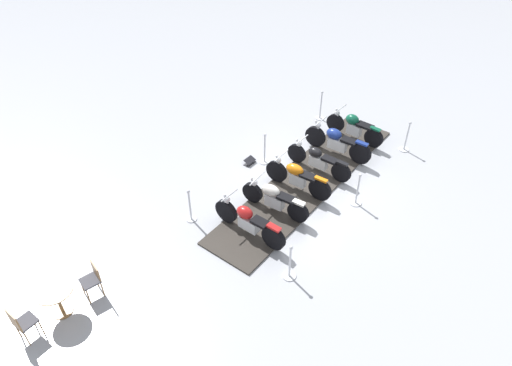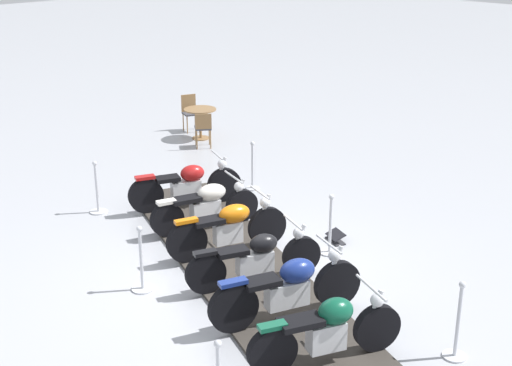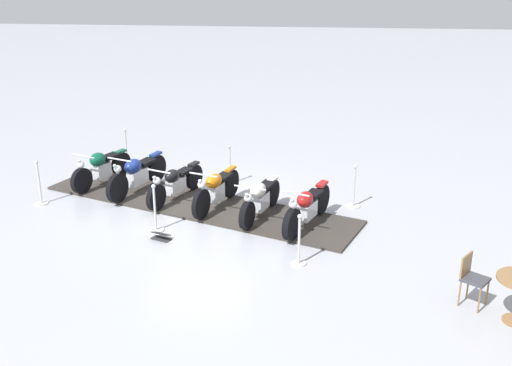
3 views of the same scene
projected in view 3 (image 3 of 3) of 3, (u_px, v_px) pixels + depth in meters
The scene contains 16 objects.
ground_plane at pixel (197, 205), 14.51m from camera, with size 80.00×80.00×0.00m, color #A8AAB2.
display_platform at pixel (197, 204), 14.50m from camera, with size 7.89×1.70×0.05m, color #38332D.
motorcycle_forest at pixel (101, 167), 15.53m from camera, with size 1.05×1.99×0.95m.
motorcycle_navy at pixel (137, 173), 15.02m from camera, with size 0.99×2.24×1.04m.
motorcycle_black at pixel (175, 183), 14.56m from camera, with size 0.99×2.11×0.92m.
motorcycle_copper at pixel (216, 188), 14.05m from camera, with size 0.91×2.08×1.01m.
motorcycle_cream at pixel (260, 198), 13.58m from camera, with size 0.89×2.04×0.90m.
motorcycle_maroon at pixel (307, 207), 13.09m from camera, with size 1.03×2.15×0.99m.
stanchion_left_mid at pixel (230, 172), 15.75m from camera, with size 0.35×0.35×1.06m.
stanchion_right_mid at pixel (155, 217), 13.04m from camera, with size 0.35×0.35×1.07m.
stanchion_left_front at pixel (127, 154), 17.19m from camera, with size 0.34×0.34×1.08m.
stanchion_left_rear at pixel (354, 194), 14.32m from camera, with size 0.34×0.34×1.05m.
stanchion_right_rear at pixel (299, 247), 11.59m from camera, with size 0.30×0.30×1.05m.
stanchion_right_front at pixel (40, 189), 14.46m from camera, with size 0.31×0.31×1.10m.
info_placard at pixel (161, 237), 12.71m from camera, with size 0.46×0.34×0.18m.
cafe_chair_across_table at pixel (472, 276), 10.17m from camera, with size 0.56×0.56×0.90m.
Camera 3 is at (-2.86, 13.19, 5.54)m, focal length 42.65 mm.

